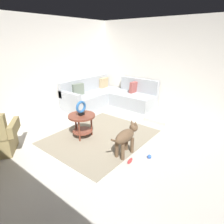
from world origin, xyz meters
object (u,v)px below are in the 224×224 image
Objects in this scene: side_table at (82,120)px; dog at (126,137)px; sectional_couch at (108,97)px; dog_toy_bone at (130,161)px; torus_sculpture at (81,108)px; dog_toy_ball at (149,157)px; dog_bed_mat at (160,118)px.

side_table is 1.17m from dog.
sectional_couch is 3.26m from dog_toy_bone.
side_table is 1.84× the size of torus_sculpture.
sectional_couch is 2.31m from side_table.
dog_toy_ball is at bearing -33.58° from dog_toy_bone.
side_table is 0.29m from torus_sculpture.
sectional_couch reaches higher than dog_toy_ball.
torus_sculpture is at bearing 0.00° from side_table.
sectional_couch is 2.97m from dog.
dog_bed_mat is at bearing 19.39° from dog_toy_ball.
sectional_couch is at bearing 53.98° from dog_toy_ball.
sectional_couch is 12.50× the size of dog_toy_bone.
torus_sculpture is 4.20× the size of dog_toy_ball.
side_table is 1.66m from dog_toy_ball.
torus_sculpture is at bearing -154.69° from sectional_couch.
side_table is at bearing 84.71° from dog_toy_bone.
sectional_couch is at bearing 89.64° from dog_bed_mat.
dog is at bearing -173.78° from dog_bed_mat.
dog is (0.05, -1.17, -0.04)m from side_table.
dog_toy_bone is (-0.13, -1.39, -0.39)m from side_table.
side_table reaches higher than dog_toy_ball.
dog_bed_mat reaches higher than dog_toy_ball.
dog_bed_mat reaches higher than dog_toy_bone.
torus_sculpture is at bearing 84.71° from dog_toy_bone.
side_table is at bearing -177.40° from dog.
side_table is 3.33× the size of dog_toy_bone.
sectional_couch is 6.90× the size of torus_sculpture.
sectional_couch reaches higher than dog_bed_mat.
torus_sculpture is 1.81× the size of dog_toy_bone.
dog_toy_ball is (-1.87, -0.66, -0.01)m from dog_bed_mat.
dog is 0.45m from dog_toy_bone.
sectional_couch reaches higher than dog.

